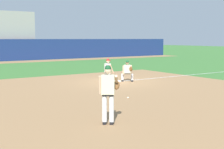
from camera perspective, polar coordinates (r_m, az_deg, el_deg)
ground_plane at (r=19.34m, az=0.86°, el=-1.34°), size 160.00×160.00×0.00m
infield_dirt_patch at (r=14.57m, az=0.33°, el=-3.95°), size 18.00×18.00×0.01m
warning_track_strip at (r=37.51m, az=-16.66°, el=2.24°), size 48.00×3.20×0.01m
foul_line_stripe at (r=24.08m, az=15.05°, el=0.02°), size 14.30×0.10×0.00m
first_base_bag at (r=19.34m, az=0.86°, el=-1.21°), size 0.38×0.38×0.09m
baseball at (r=14.01m, az=2.94°, el=-4.25°), size 0.07×0.07×0.07m
pitcher at (r=9.68m, az=-0.64°, el=-3.00°), size 0.84×0.55×1.86m
first_baseman at (r=19.38m, az=2.87°, el=0.85°), size 0.71×1.09×1.34m
baserunner at (r=18.95m, az=-0.76°, el=0.91°), size 0.47×0.61×1.46m
outfield_wall at (r=39.35m, az=-17.57°, el=4.30°), size 48.00×0.50×2.60m
stadium_seating_block at (r=42.95m, az=-19.04°, el=6.71°), size 6.07×5.90×6.00m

